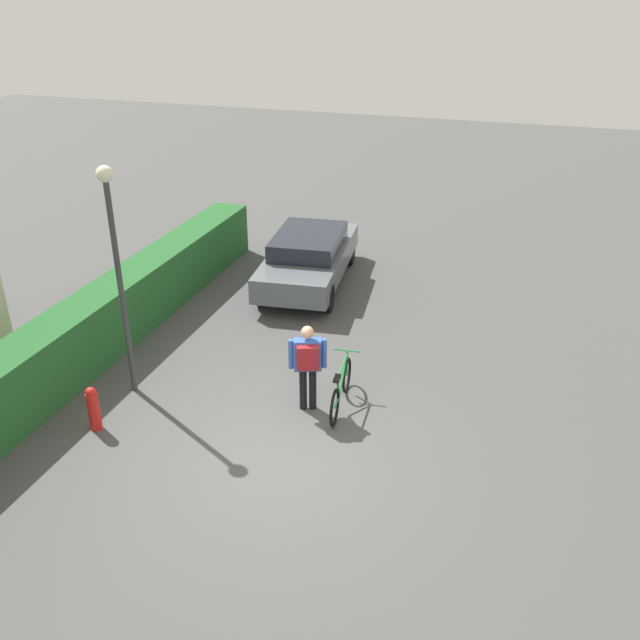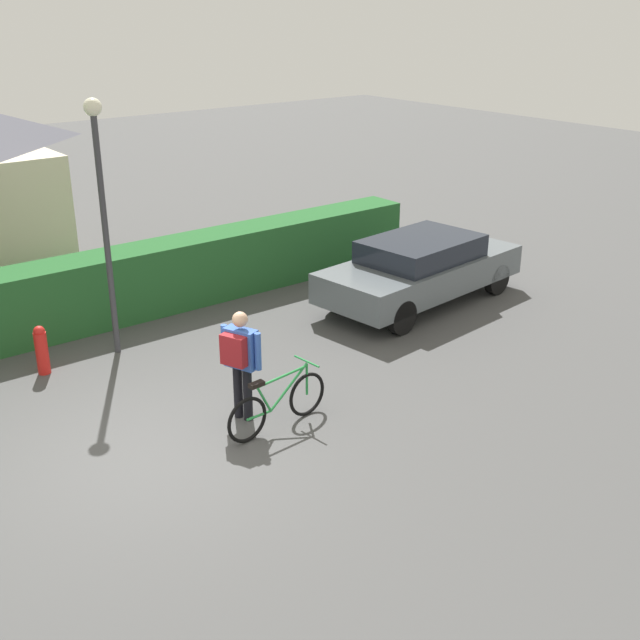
{
  "view_description": "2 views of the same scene",
  "coord_description": "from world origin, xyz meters",
  "px_view_note": "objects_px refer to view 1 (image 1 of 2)",
  "views": [
    {
      "loc": [
        -8.07,
        -3.31,
        6.85
      ],
      "look_at": [
        3.25,
        0.39,
        0.9
      ],
      "focal_mm": 38.72,
      "sensor_mm": 36.0,
      "label": 1
    },
    {
      "loc": [
        -3.74,
        -8.48,
        5.55
      ],
      "look_at": [
        3.53,
        0.78,
        0.79
      ],
      "focal_mm": 44.76,
      "sensor_mm": 36.0,
      "label": 2
    }
  ],
  "objects_px": {
    "bicycle": "(341,389)",
    "parked_car_near": "(309,256)",
    "fire_hydrant": "(93,408)",
    "street_lamp": "(116,252)",
    "person_rider": "(308,361)"
  },
  "relations": [
    {
      "from": "bicycle",
      "to": "parked_car_near",
      "type": "bearing_deg",
      "value": 24.77
    },
    {
      "from": "parked_car_near",
      "to": "fire_hydrant",
      "type": "distance_m",
      "value": 7.11
    },
    {
      "from": "bicycle",
      "to": "street_lamp",
      "type": "height_order",
      "value": "street_lamp"
    },
    {
      "from": "bicycle",
      "to": "fire_hydrant",
      "type": "height_order",
      "value": "bicycle"
    },
    {
      "from": "bicycle",
      "to": "fire_hydrant",
      "type": "relative_size",
      "value": 2.14
    },
    {
      "from": "parked_car_near",
      "to": "street_lamp",
      "type": "height_order",
      "value": "street_lamp"
    },
    {
      "from": "parked_car_near",
      "to": "person_rider",
      "type": "bearing_deg",
      "value": -161.2
    },
    {
      "from": "person_rider",
      "to": "street_lamp",
      "type": "distance_m",
      "value": 3.71
    },
    {
      "from": "parked_car_near",
      "to": "person_rider",
      "type": "height_order",
      "value": "person_rider"
    },
    {
      "from": "person_rider",
      "to": "street_lamp",
      "type": "bearing_deg",
      "value": 96.87
    },
    {
      "from": "street_lamp",
      "to": "fire_hydrant",
      "type": "distance_m",
      "value": 2.62
    },
    {
      "from": "bicycle",
      "to": "person_rider",
      "type": "relative_size",
      "value": 1.07
    },
    {
      "from": "parked_car_near",
      "to": "fire_hydrant",
      "type": "bearing_deg",
      "value": 168.61
    },
    {
      "from": "bicycle",
      "to": "street_lamp",
      "type": "distance_m",
      "value": 4.49
    },
    {
      "from": "person_rider",
      "to": "fire_hydrant",
      "type": "bearing_deg",
      "value": 117.49
    }
  ]
}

